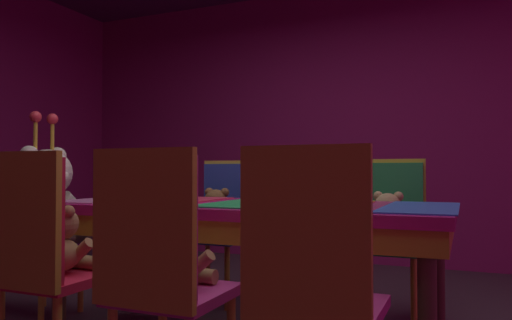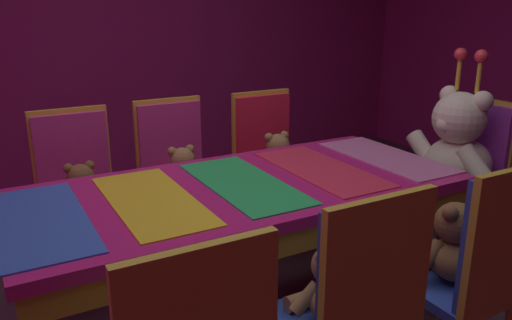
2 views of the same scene
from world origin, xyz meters
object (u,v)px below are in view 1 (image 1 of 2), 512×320
at_px(teddy_left_1, 178,256).
at_px(teddy_right_1, 295,222).
at_px(chair_left_1, 156,258).
at_px(king_teddy_bear, 48,201).
at_px(throne_chair, 29,220).
at_px(teddy_left_0, 323,266).
at_px(chair_left_0, 311,269).
at_px(chair_right_0, 391,220).
at_px(chair_right_1, 302,217).
at_px(teddy_right_0, 388,223).
at_px(teddy_right_2, 215,215).
at_px(banquet_table, 248,220).
at_px(chair_right_2, 225,214).
at_px(teddy_left_2, 62,244).
at_px(chair_left_2, 35,246).

distance_m(teddy_left_1, teddy_right_1, 1.39).
height_order(chair_left_1, king_teddy_bear, king_teddy_bear).
relative_size(teddy_right_1, throne_chair, 0.30).
xyz_separation_m(teddy_left_0, king_teddy_bear, (0.68, 1.96, 0.14)).
bearing_deg(chair_left_0, teddy_left_1, 78.57).
bearing_deg(teddy_left_0, chair_right_0, -0.73).
bearing_deg(chair_right_1, teddy_right_0, 78.66).
xyz_separation_m(teddy_left_1, chair_right_1, (1.53, -0.01, 0.02)).
bearing_deg(chair_left_1, teddy_right_1, -0.21).
distance_m(teddy_left_1, throne_chair, 1.71).
bearing_deg(teddy_right_2, chair_right_0, 97.79).
bearing_deg(chair_right_1, teddy_left_0, 20.44).
distance_m(banquet_table, chair_right_2, 1.01).
xyz_separation_m(chair_right_1, throne_chair, (-0.82, 1.57, 0.00)).
distance_m(teddy_left_2, chair_right_0, 1.94).
bearing_deg(chair_right_2, teddy_right_1, 74.58).
bearing_deg(chair_left_1, banquet_table, 1.20).
bearing_deg(chair_right_2, chair_left_1, 18.89).
relative_size(banquet_table, chair_left_2, 2.05).
relative_size(chair_left_0, king_teddy_bear, 1.20).
relative_size(banquet_table, chair_right_2, 2.05).
height_order(teddy_right_1, king_teddy_bear, king_teddy_bear).
bearing_deg(throne_chair, king_teddy_bear, -0.00).
xyz_separation_m(chair_left_1, teddy_left_2, (0.18, 0.62, -0.01)).
bearing_deg(teddy_right_1, king_teddy_bear, -64.07).
relative_size(banquet_table, teddy_left_0, 6.80).
height_order(chair_left_0, teddy_right_0, chair_left_0).
bearing_deg(teddy_left_1, chair_right_2, 20.50).
bearing_deg(throne_chair, banquet_table, -0.00).
relative_size(chair_right_2, king_teddy_bear, 1.20).
distance_m(teddy_right_2, throne_chair, 1.20).
relative_size(teddy_right_0, teddy_right_2, 0.98).
height_order(teddy_left_0, chair_left_1, chair_left_1).
bearing_deg(chair_right_1, teddy_left_2, -22.55).
relative_size(teddy_left_1, chair_left_2, 0.31).
xyz_separation_m(chair_left_0, king_teddy_bear, (0.82, 1.96, 0.12)).
distance_m(teddy_left_0, teddy_right_2, 1.79).
bearing_deg(chair_right_0, chair_left_1, -18.94).
xyz_separation_m(teddy_left_1, teddy_left_2, (0.04, 0.62, 0.01)).
relative_size(teddy_left_0, chair_right_0, 0.30).
distance_m(teddy_left_1, chair_right_1, 1.53).
bearing_deg(chair_right_0, banquet_table, -35.21).
bearing_deg(throne_chair, teddy_left_2, -35.41).
height_order(banquet_table, chair_right_1, chair_right_1).
distance_m(chair_left_2, chair_right_2, 1.66).
bearing_deg(teddy_right_2, teddy_left_1, 22.44).
bearing_deg(teddy_left_0, chair_left_0, 180.00).
height_order(teddy_left_2, chair_right_1, chair_right_1).
relative_size(banquet_table, chair_right_1, 2.05).
bearing_deg(teddy_right_1, chair_left_2, -22.53).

